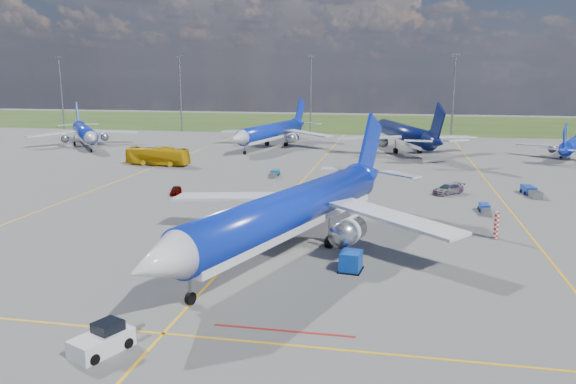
% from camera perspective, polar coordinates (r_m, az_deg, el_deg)
% --- Properties ---
extents(ground, '(400.00, 400.00, 0.00)m').
position_cam_1_polar(ground, '(58.07, -4.67, -5.58)').
color(ground, '#5A5A58').
rests_on(ground, ground).
extents(grass_strip, '(400.00, 80.00, 0.01)m').
position_cam_1_polar(grass_strip, '(204.57, 6.81, 6.99)').
color(grass_strip, '#2D4719').
rests_on(grass_strip, ground).
extents(taxiway_lines, '(60.25, 160.00, 0.02)m').
position_cam_1_polar(taxiway_lines, '(84.17, 0.53, -0.00)').
color(taxiway_lines, yellow).
rests_on(taxiway_lines, ground).
extents(floodlight_masts, '(202.20, 0.50, 22.70)m').
position_cam_1_polar(floodlight_masts, '(163.41, 9.38, 10.09)').
color(floodlight_masts, slate).
rests_on(floodlight_masts, ground).
extents(warning_post, '(0.50, 0.50, 3.00)m').
position_cam_1_polar(warning_post, '(64.21, 20.40, -3.20)').
color(warning_post, red).
rests_on(warning_post, ground).
extents(bg_jet_nw, '(44.77, 46.62, 9.71)m').
position_cam_1_polar(bg_jet_nw, '(146.41, -19.87, 4.40)').
color(bg_jet_nw, '#0C26B1').
rests_on(bg_jet_nw, ground).
extents(bg_jet_nnw, '(39.80, 47.29, 10.85)m').
position_cam_1_polar(bg_jet_nnw, '(135.75, -1.68, 4.57)').
color(bg_jet_nnw, '#0C26B1').
rests_on(bg_jet_nnw, ground).
extents(bg_jet_n, '(46.21, 52.95, 11.67)m').
position_cam_1_polar(bg_jet_n, '(131.02, 11.62, 4.06)').
color(bg_jet_n, '#070F3D').
rests_on(bg_jet_n, ground).
extents(bg_jet_ne, '(33.60, 37.48, 8.06)m').
position_cam_1_polar(bg_jet_ne, '(132.98, 26.92, 3.12)').
color(bg_jet_ne, '#0C26B1').
rests_on(bg_jet_ne, ground).
extents(main_airliner, '(48.79, 55.57, 12.17)m').
position_cam_1_polar(main_airliner, '(56.64, 0.33, -5.99)').
color(main_airliner, '#0C26B1').
rests_on(main_airliner, ground).
extents(pushback_tug, '(3.41, 5.45, 1.85)m').
position_cam_1_polar(pushback_tug, '(38.95, -18.28, -14.10)').
color(pushback_tug, silver).
rests_on(pushback_tug, ground).
extents(uld_container, '(2.04, 2.43, 1.78)m').
position_cam_1_polar(uld_container, '(51.23, 6.41, -6.99)').
color(uld_container, '#0B3BA7').
rests_on(uld_container, ground).
extents(apron_bus, '(12.80, 4.07, 3.50)m').
position_cam_1_polar(apron_bus, '(111.65, -13.11, 3.56)').
color(apron_bus, gold).
rests_on(apron_bus, ground).
extents(service_car_a, '(2.22, 3.76, 1.20)m').
position_cam_1_polar(service_car_a, '(84.05, -11.33, 0.16)').
color(service_car_a, '#999999').
rests_on(service_car_a, ground).
extents(service_car_b, '(4.13, 2.04, 1.13)m').
position_cam_1_polar(service_car_b, '(91.17, 4.33, 1.25)').
color(service_car_b, '#999999').
rests_on(service_car_b, ground).
extents(service_car_c, '(5.27, 5.07, 1.51)m').
position_cam_1_polar(service_car_c, '(85.93, 15.95, 0.29)').
color(service_car_c, '#999999').
rests_on(service_car_c, ground).
extents(baggage_tug_w, '(1.28, 4.35, 0.97)m').
position_cam_1_polar(baggage_tug_w, '(76.03, 19.39, -1.65)').
color(baggage_tug_w, '#1B3CA3').
rests_on(baggage_tug_w, ground).
extents(baggage_tug_c, '(1.31, 4.36, 0.97)m').
position_cam_1_polar(baggage_tug_c, '(97.10, -1.39, 1.87)').
color(baggage_tug_c, '#185A91').
rests_on(baggage_tug_c, ground).
extents(baggage_tug_e, '(2.10, 5.53, 1.21)m').
position_cam_1_polar(baggage_tug_e, '(89.11, 23.46, 0.03)').
color(baggage_tug_e, '#193897').
rests_on(baggage_tug_e, ground).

